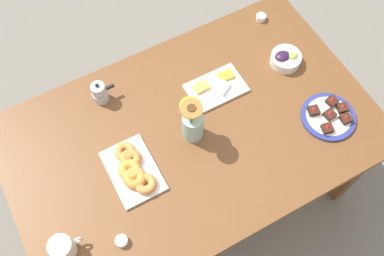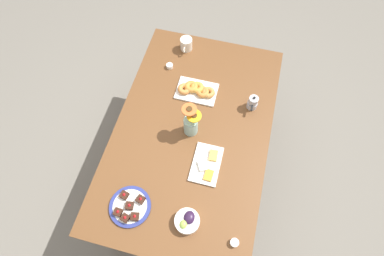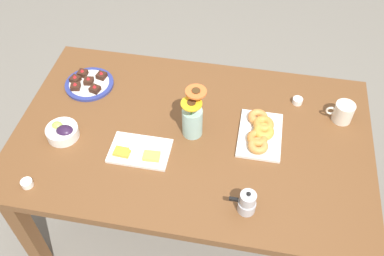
% 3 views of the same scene
% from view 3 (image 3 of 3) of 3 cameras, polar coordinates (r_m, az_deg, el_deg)
% --- Properties ---
extents(ground_plane, '(6.00, 6.00, 0.00)m').
position_cam_3_polar(ground_plane, '(2.53, -0.00, -11.80)').
color(ground_plane, slate).
extents(dining_table, '(1.60, 1.00, 0.74)m').
position_cam_3_polar(dining_table, '(1.99, -0.00, -2.40)').
color(dining_table, brown).
rests_on(dining_table, ground_plane).
extents(coffee_mug, '(0.12, 0.09, 0.09)m').
position_cam_3_polar(coffee_mug, '(2.07, 19.51, 2.01)').
color(coffee_mug, silver).
rests_on(coffee_mug, dining_table).
extents(grape_bowl, '(0.14, 0.14, 0.07)m').
position_cam_3_polar(grape_bowl, '(1.98, -16.87, -0.47)').
color(grape_bowl, white).
rests_on(grape_bowl, dining_table).
extents(cheese_platter, '(0.26, 0.17, 0.03)m').
position_cam_3_polar(cheese_platter, '(1.86, -7.00, -3.04)').
color(cheese_platter, white).
rests_on(cheese_platter, dining_table).
extents(croissant_platter, '(0.19, 0.29, 0.05)m').
position_cam_3_polar(croissant_platter, '(1.92, 9.08, -0.52)').
color(croissant_platter, white).
rests_on(croissant_platter, dining_table).
extents(jam_cup_honey, '(0.05, 0.05, 0.03)m').
position_cam_3_polar(jam_cup_honey, '(2.11, 13.89, 3.56)').
color(jam_cup_honey, white).
rests_on(jam_cup_honey, dining_table).
extents(jam_cup_berry, '(0.05, 0.05, 0.03)m').
position_cam_3_polar(jam_cup_berry, '(1.87, -21.15, -6.87)').
color(jam_cup_berry, white).
rests_on(jam_cup_berry, dining_table).
extents(dessert_plate, '(0.24, 0.24, 0.05)m').
position_cam_3_polar(dessert_plate, '(2.20, -13.59, 5.81)').
color(dessert_plate, navy).
rests_on(dessert_plate, dining_table).
extents(flower_vase, '(0.11, 0.12, 0.25)m').
position_cam_3_polar(flower_vase, '(1.86, -0.03, 1.18)').
color(flower_vase, '#99C1B7').
rests_on(flower_vase, dining_table).
extents(moka_pot, '(0.11, 0.07, 0.12)m').
position_cam_3_polar(moka_pot, '(1.67, 7.35, -9.86)').
color(moka_pot, '#B7B7BC').
rests_on(moka_pot, dining_table).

